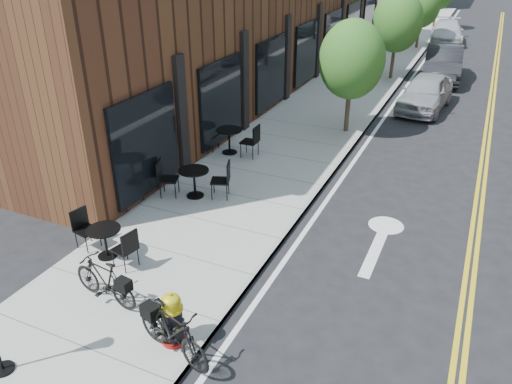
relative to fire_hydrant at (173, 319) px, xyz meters
The scene contains 15 objects.
ground 2.37m from the fire_hydrant, 77.70° to the left, with size 120.00×120.00×0.00m, color black.
sidewalk_near 12.34m from the fire_hydrant, 97.04° to the left, with size 4.00×70.00×0.12m, color #9E9B93.
building_near 17.56m from the fire_hydrant, 110.32° to the left, with size 5.00×28.00×7.00m, color #432415.
tree_near_a 11.42m from the fire_hydrant, 90.57° to the left, with size 2.20×2.20×3.81m.
tree_near_b 19.35m from the fire_hydrant, 90.33° to the left, with size 2.30×2.30×3.98m.
tree_near_c 27.31m from the fire_hydrant, 90.24° to the left, with size 2.10×2.10×3.67m.
fire_hydrant is the anchor object (origin of this frame).
bicycle_left 1.77m from the fire_hydrant, 168.02° to the left, with size 0.44×1.55×0.93m, color black.
bicycle_right 0.34m from the fire_hydrant, 56.63° to the right, with size 0.47×1.67×1.00m, color black.
bistro_set_a 3.10m from the fire_hydrant, 150.36° to the left, with size 1.71×0.85×0.90m.
bistro_set_b 5.31m from the fire_hydrant, 116.96° to the left, with size 1.87×1.08×0.99m.
bistro_set_c 8.27m from the fire_hydrant, 110.74° to the left, with size 1.89×0.82×1.02m.
parked_car_a 15.42m from the fire_hydrant, 82.60° to the left, with size 1.63×4.06×1.38m, color #9C9EA4.
parked_car_b 20.47m from the fire_hydrant, 84.15° to the left, with size 1.65×4.75×1.56m, color black.
parked_car_c 30.15m from the fire_hydrant, 87.55° to the left, with size 1.93×4.75×1.38m, color silver.
Camera 1 is at (3.45, -7.48, 6.31)m, focal length 35.00 mm.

